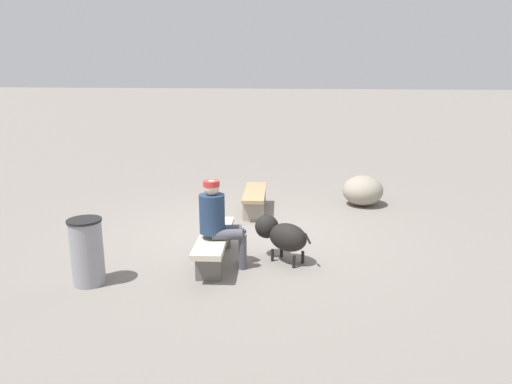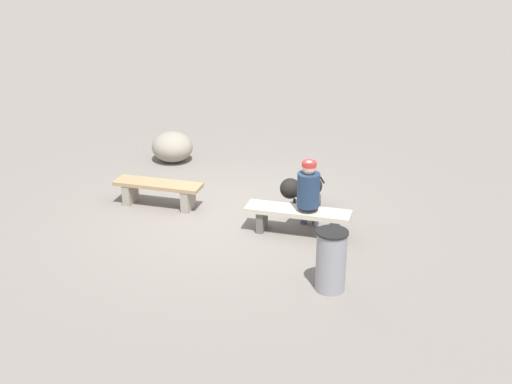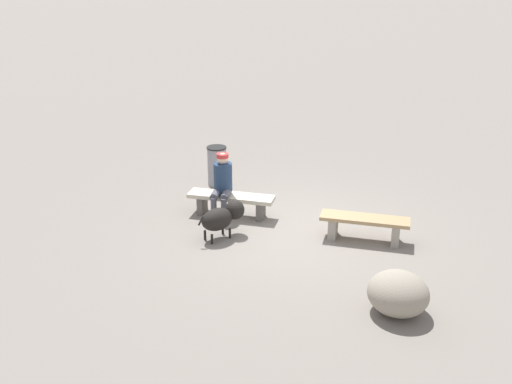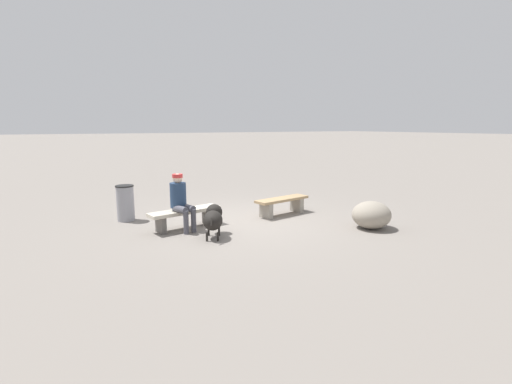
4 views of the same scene
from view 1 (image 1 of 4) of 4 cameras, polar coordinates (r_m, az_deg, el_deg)
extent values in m
cube|color=gray|center=(7.85, -1.33, -5.35)|extent=(210.00, 210.00, 0.06)
cube|color=gray|center=(9.51, 0.04, -0.51)|extent=(0.20, 0.40, 0.37)
cube|color=gray|center=(8.46, -0.34, -2.35)|extent=(0.20, 0.40, 0.37)
cube|color=#A3845B|center=(8.93, -0.14, -0.03)|extent=(1.58, 0.66, 0.06)
cube|color=#605B56|center=(7.15, -4.52, -5.59)|extent=(0.17, 0.34, 0.35)
cube|color=#605B56|center=(6.08, -5.96, -9.28)|extent=(0.17, 0.34, 0.35)
cube|color=beige|center=(6.54, -5.22, -5.53)|extent=(1.70, 0.68, 0.08)
cylinder|color=navy|center=(6.27, -5.49, -2.71)|extent=(0.35, 0.35, 0.54)
sphere|color=beige|center=(6.18, -5.57, 0.54)|extent=(0.21, 0.21, 0.21)
cylinder|color=red|center=(6.17, -5.58, 1.07)|extent=(0.22, 0.22, 0.07)
cylinder|color=#4C4C56|center=(6.26, -3.58, -5.30)|extent=(0.25, 0.44, 0.15)
cylinder|color=#4C4C56|center=(6.34, -1.67, -7.43)|extent=(0.11, 0.11, 0.50)
cylinder|color=#4C4C56|center=(6.44, -3.55, -4.74)|extent=(0.25, 0.44, 0.15)
cylinder|color=#4C4C56|center=(6.52, -1.70, -6.81)|extent=(0.11, 0.11, 0.50)
ellipsoid|color=black|center=(6.53, 3.98, -5.64)|extent=(0.62, 0.71, 0.39)
sphere|color=black|center=(6.73, 1.35, -4.31)|extent=(0.35, 0.35, 0.35)
cylinder|color=black|center=(6.66, 2.05, -7.86)|extent=(0.04, 0.04, 0.18)
cylinder|color=black|center=(6.82, 3.19, -7.33)|extent=(0.04, 0.04, 0.18)
cylinder|color=black|center=(6.45, 4.74, -8.65)|extent=(0.04, 0.04, 0.18)
cylinder|color=black|center=(6.62, 5.84, -8.08)|extent=(0.04, 0.04, 0.18)
cylinder|color=black|center=(6.33, 6.46, -5.78)|extent=(0.08, 0.12, 0.15)
cylinder|color=gray|center=(6.23, -20.28, -7.13)|extent=(0.40, 0.40, 0.83)
cylinder|color=black|center=(6.10, -20.62, -3.34)|extent=(0.43, 0.43, 0.03)
ellipsoid|color=gray|center=(9.73, 13.15, 0.18)|extent=(1.06, 1.03, 0.61)
camera|label=2|loc=(11.01, -66.96, 16.28)|focal=45.43mm
camera|label=3|loc=(13.12, 50.39, 18.24)|focal=41.87mm
camera|label=4|loc=(6.70, 73.69, 1.34)|focal=26.11mm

